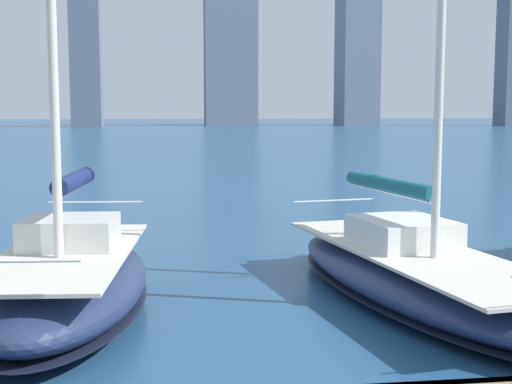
% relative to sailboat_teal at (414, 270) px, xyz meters
% --- Properties ---
extents(city_skyline, '(170.41, 19.11, 47.13)m').
position_rel_sailboat_teal_xyz_m(city_skyline, '(15.73, -157.52, 19.76)').
color(city_skyline, slate).
rests_on(city_skyline, ground).
extents(sailboat_teal, '(4.25, 9.46, 11.42)m').
position_rel_sailboat_teal_xyz_m(sailboat_teal, '(0.00, 0.00, 0.00)').
color(sailboat_teal, navy).
rests_on(sailboat_teal, ground).
extents(sailboat_navy, '(3.31, 7.01, 9.60)m').
position_rel_sailboat_teal_xyz_m(sailboat_navy, '(6.60, 0.40, 0.10)').
color(sailboat_navy, navy).
rests_on(sailboat_navy, ground).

